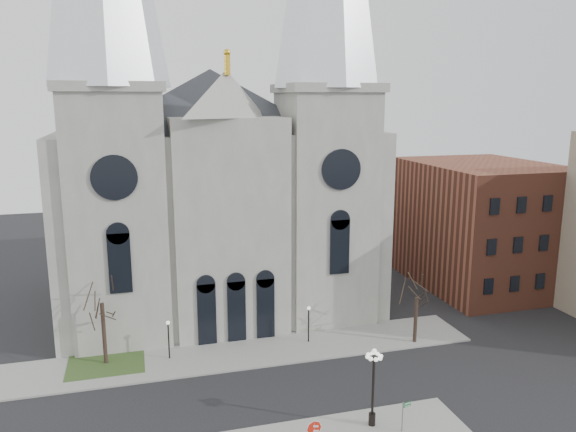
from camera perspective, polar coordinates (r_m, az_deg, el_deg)
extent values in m
plane|color=black|center=(39.42, -1.37, -20.48)|extent=(160.00, 160.00, 0.00)
cube|color=gray|center=(48.81, -4.65, -13.68)|extent=(40.00, 6.00, 0.14)
cube|color=#364D21|center=(49.11, -17.99, -14.07)|extent=(6.00, 5.00, 0.18)
cube|color=gray|center=(60.09, -7.54, 0.15)|extent=(30.00, 24.00, 18.00)
pyramid|color=#2D3035|center=(58.94, -7.95, 14.58)|extent=(33.00, 26.40, 6.00)
cube|color=gray|center=(50.83, -16.86, -0.10)|extent=(8.00, 8.00, 22.00)
cylinder|color=black|center=(46.18, -17.24, 3.76)|extent=(3.60, 0.30, 3.60)
cube|color=gray|center=(53.78, 3.79, 1.03)|extent=(8.00, 8.00, 22.00)
cylinder|color=black|center=(49.40, 5.41, 4.73)|extent=(3.60, 0.30, 3.60)
cube|color=gray|center=(50.27, -5.93, -1.23)|extent=(10.00, 5.00, 19.50)
pyramid|color=gray|center=(48.98, -6.23, 12.28)|extent=(11.00, 5.00, 4.00)
cube|color=brown|center=(67.82, 19.00, -0.78)|extent=(14.00, 18.00, 14.00)
cylinder|color=black|center=(48.08, -18.18, -11.34)|extent=(0.32, 0.32, 5.25)
cylinder|color=black|center=(50.99, 12.83, -10.31)|extent=(0.32, 0.32, 4.20)
cylinder|color=black|center=(47.97, -12.02, -12.33)|extent=(0.12, 0.12, 3.00)
sphere|color=white|center=(47.34, -12.10, -10.56)|extent=(0.32, 0.32, 0.32)
cylinder|color=black|center=(49.96, 2.10, -11.05)|extent=(0.12, 0.12, 3.00)
sphere|color=white|center=(49.36, 2.12, -9.34)|extent=(0.32, 0.32, 0.32)
cylinder|color=red|center=(34.75, 2.66, -20.72)|extent=(0.90, 0.28, 0.92)
cylinder|color=white|center=(34.75, 2.66, -20.72)|extent=(0.96, 0.27, 0.99)
cube|color=white|center=(34.67, 2.66, -20.51)|extent=(0.49, 0.15, 0.11)
cube|color=white|center=(34.83, 2.66, -20.92)|extent=(0.56, 0.17, 0.11)
cylinder|color=black|center=(38.38, 8.62, -17.24)|extent=(0.16, 0.16, 4.72)
cylinder|color=black|center=(39.37, 8.53, -19.72)|extent=(0.45, 0.45, 0.82)
sphere|color=white|center=(37.10, 8.76, -13.42)|extent=(0.33, 0.33, 0.33)
cylinder|color=slate|center=(38.75, 11.55, -19.35)|extent=(0.08, 0.08, 2.03)
cube|color=#0D5D27|center=(38.50, 11.99, -18.09)|extent=(0.56, 0.16, 0.14)
cube|color=#0D5D27|center=(38.59, 11.98, -18.33)|extent=(0.56, 0.16, 0.14)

